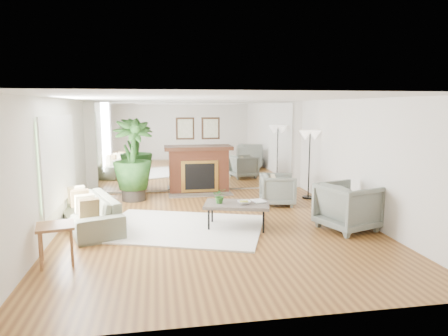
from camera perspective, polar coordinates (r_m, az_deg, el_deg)
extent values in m
plane|color=brown|center=(7.90, -0.99, -8.45)|extent=(7.00, 7.00, 0.00)
cube|color=silver|center=(7.77, -23.38, -0.01)|extent=(0.02, 7.00, 2.50)
cube|color=silver|center=(8.60, 19.10, 1.01)|extent=(0.02, 7.00, 2.50)
cube|color=silver|center=(11.07, -3.74, 3.09)|extent=(6.00, 0.02, 2.50)
cube|color=silver|center=(11.05, -3.73, 3.08)|extent=(5.40, 0.04, 2.40)
cube|color=#B2E09E|center=(8.13, -22.56, 1.11)|extent=(0.04, 2.40, 1.50)
cube|color=brown|center=(10.94, -3.59, -0.40)|extent=(1.60, 0.40, 1.20)
cube|color=gold|center=(10.76, -3.47, -1.21)|extent=(1.00, 0.04, 0.85)
cube|color=black|center=(10.74, -3.46, -1.23)|extent=(0.80, 0.04, 0.70)
cube|color=#5B5348|center=(10.71, -3.36, -3.79)|extent=(1.70, 0.55, 0.03)
cube|color=#3F2114|center=(10.84, -3.61, 2.82)|extent=(1.85, 0.46, 0.10)
cube|color=black|center=(10.94, -5.57, 5.63)|extent=(0.50, 0.04, 0.60)
cube|color=black|center=(11.01, -1.92, 5.69)|extent=(0.50, 0.04, 0.60)
cube|color=white|center=(7.86, -6.17, -8.47)|extent=(3.63, 3.10, 0.03)
cube|color=#5B5348|center=(7.73, 1.85, -5.27)|extent=(1.38, 1.02, 0.06)
cylinder|color=black|center=(7.60, -2.20, -7.45)|extent=(0.04, 0.04, 0.43)
cylinder|color=black|center=(7.54, 5.67, -7.63)|extent=(0.04, 0.04, 0.43)
cylinder|color=black|center=(8.09, -1.71, -6.44)|extent=(0.04, 0.04, 0.43)
cylinder|color=black|center=(8.03, 5.66, -6.60)|extent=(0.04, 0.04, 0.43)
imported|color=#6C715A|center=(8.19, -18.70, -6.03)|extent=(1.53, 2.30, 0.63)
imported|color=gray|center=(9.67, 7.69, -3.05)|extent=(0.95, 0.93, 0.74)
imported|color=gray|center=(8.00, 17.34, -5.27)|extent=(1.25, 1.23, 0.90)
cube|color=#94643B|center=(6.49, -22.98, -7.63)|extent=(0.63, 0.63, 0.04)
cylinder|color=#94643B|center=(6.39, -24.76, -10.80)|extent=(0.04, 0.04, 0.57)
cylinder|color=#94643B|center=(6.38, -20.89, -10.60)|extent=(0.04, 0.04, 0.57)
cylinder|color=#94643B|center=(6.79, -24.62, -9.65)|extent=(0.04, 0.04, 0.57)
cylinder|color=#94643B|center=(6.78, -21.00, -9.45)|extent=(0.04, 0.04, 0.57)
cylinder|color=#29241E|center=(10.32, -12.76, -3.37)|extent=(0.59, 0.59, 0.42)
imported|color=#346726|center=(10.17, -12.94, 1.88)|extent=(1.25, 1.25, 1.73)
cylinder|color=black|center=(10.56, 11.92, -4.11)|extent=(0.29, 0.29, 0.04)
cylinder|color=black|center=(10.41, 12.06, 0.29)|extent=(0.03, 0.03, 1.68)
cone|color=beige|center=(10.28, 11.54, 4.62)|extent=(0.31, 0.31, 0.23)
cone|color=beige|center=(10.37, 12.85, 4.61)|extent=(0.31, 0.31, 0.23)
imported|color=#346726|center=(7.69, -0.58, -3.97)|extent=(0.29, 0.26, 0.30)
imported|color=#94643B|center=(7.66, 2.88, -4.93)|extent=(0.28, 0.28, 0.06)
imported|color=#94643B|center=(7.82, 4.18, -4.80)|extent=(0.28, 0.35, 0.02)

